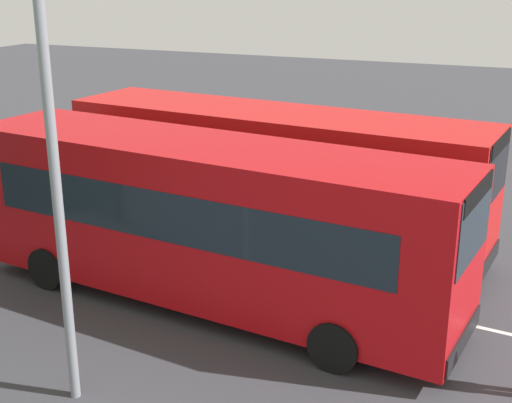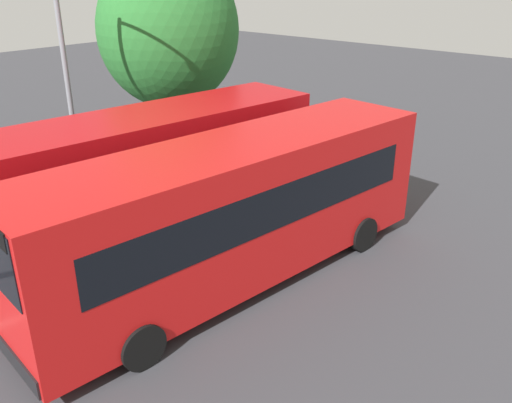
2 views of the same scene
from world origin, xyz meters
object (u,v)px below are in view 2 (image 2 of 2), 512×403
(bus_center_left, at_px, (235,209))
(street_lamp, at_px, (69,64))
(depot_tree, at_px, (169,30))
(bus_far_left, at_px, (140,172))

(bus_center_left, distance_m, street_lamp, 7.58)
(street_lamp, height_order, depot_tree, depot_tree)
(street_lamp, bearing_deg, depot_tree, 102.76)
(bus_far_left, xyz_separation_m, street_lamp, (-0.46, -3.66, 2.38))
(bus_far_left, distance_m, depot_tree, 7.83)
(bus_center_left, bearing_deg, depot_tree, -117.16)
(bus_far_left, height_order, depot_tree, depot_tree)
(bus_center_left, height_order, depot_tree, depot_tree)
(depot_tree, bearing_deg, bus_far_left, 42.33)
(bus_far_left, bearing_deg, bus_center_left, 95.73)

